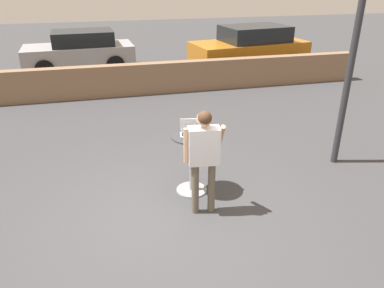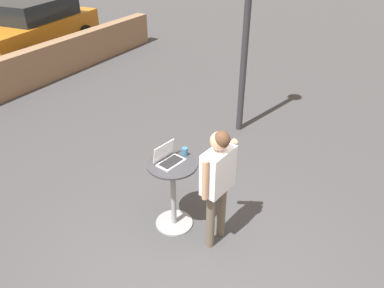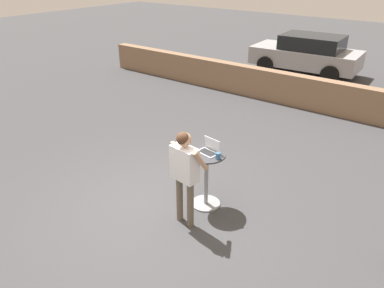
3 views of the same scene
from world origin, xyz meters
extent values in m
plane|color=#3D3D3F|center=(0.00, 0.00, 0.00)|extent=(50.00, 50.00, 0.00)
cylinder|color=gray|center=(0.60, 0.66, 0.01)|extent=(0.51, 0.51, 0.03)
cylinder|color=gray|center=(0.60, 0.66, 0.51)|extent=(0.07, 0.07, 0.96)
cylinder|color=#333338|center=(0.60, 0.66, 1.00)|extent=(0.64, 0.64, 0.02)
cube|color=silver|center=(0.60, 0.68, 1.02)|extent=(0.38, 0.26, 0.02)
cube|color=black|center=(0.60, 0.68, 1.03)|extent=(0.33, 0.21, 0.00)
cube|color=silver|center=(0.62, 0.80, 1.14)|extent=(0.35, 0.11, 0.22)
cube|color=white|center=(0.62, 0.79, 1.14)|extent=(0.32, 0.09, 0.20)
cylinder|color=#336084|center=(0.84, 0.63, 1.06)|extent=(0.08, 0.08, 0.11)
torus|color=#336084|center=(0.89, 0.63, 1.07)|extent=(0.05, 0.01, 0.05)
cylinder|color=brown|center=(0.50, 0.05, 0.42)|extent=(0.11, 0.11, 0.84)
cylinder|color=brown|center=(0.74, 0.02, 0.42)|extent=(0.11, 0.11, 0.84)
cube|color=silver|center=(0.62, 0.04, 1.11)|extent=(0.47, 0.28, 0.55)
sphere|color=tan|center=(0.62, 0.04, 1.52)|extent=(0.22, 0.22, 0.22)
sphere|color=#472D1E|center=(0.62, 0.01, 1.55)|extent=(0.20, 0.20, 0.20)
cylinder|color=tan|center=(0.37, 0.07, 1.13)|extent=(0.07, 0.07, 0.52)
cylinder|color=tan|center=(0.89, 0.08, 1.23)|extent=(0.11, 0.32, 0.41)
cube|color=#B76B19|center=(4.65, 8.27, 0.68)|extent=(4.33, 2.36, 0.75)
cube|color=black|center=(4.85, 8.30, 1.33)|extent=(2.46, 1.89, 0.54)
cylinder|color=black|center=(3.50, 7.24, 0.35)|extent=(0.72, 0.31, 0.69)
cylinder|color=black|center=(6.03, 7.59, 0.35)|extent=(0.72, 0.31, 0.69)
cylinder|color=black|center=(5.80, 9.30, 0.35)|extent=(0.72, 0.31, 0.69)
cylinder|color=#2D2D33|center=(3.54, 1.01, 1.88)|extent=(0.12, 0.12, 3.77)
camera|label=1|loc=(-0.72, -4.57, 3.36)|focal=35.00mm
camera|label=2|loc=(-2.60, -1.51, 3.66)|focal=35.00mm
camera|label=3|loc=(3.71, -3.85, 3.92)|focal=35.00mm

